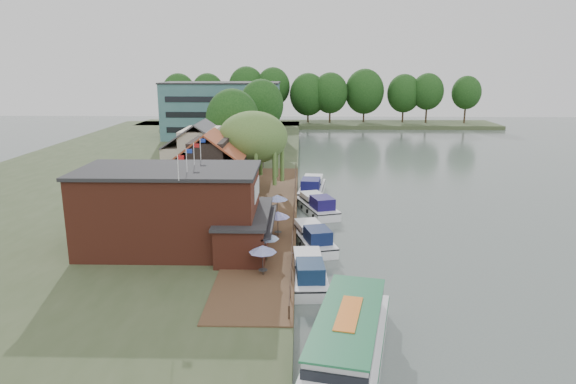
{
  "coord_description": "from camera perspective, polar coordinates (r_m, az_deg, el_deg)",
  "views": [
    {
      "loc": [
        -4.64,
        -43.82,
        16.85
      ],
      "look_at": [
        -6.0,
        12.0,
        3.0
      ],
      "focal_mm": 32.0,
      "sensor_mm": 36.0,
      "label": 1
    }
  ],
  "objects": [
    {
      "name": "bank_tree_3",
      "position": [
        121.3,
        -4.78,
        9.25
      ],
      "size": [
        8.07,
        8.07,
        12.1
      ],
      "primitive_type": null,
      "color": "#143811",
      "rests_on": "land_bank"
    },
    {
      "name": "umbrella_1",
      "position": [
        42.67,
        -2.47,
        -6.04
      ],
      "size": [
        2.21,
        2.21,
        2.38
      ],
      "primitive_type": null,
      "color": "navy",
      "rests_on": "quay_deck"
    },
    {
      "name": "umbrella_4",
      "position": [
        51.89,
        -2.67,
        -2.38
      ],
      "size": [
        2.15,
        2.15,
        2.38
      ],
      "primitive_type": null,
      "color": "navy",
      "rests_on": "quay_deck"
    },
    {
      "name": "cruiser_0",
      "position": [
        41.27,
        2.3,
        -8.46
      ],
      "size": [
        3.57,
        9.61,
        2.28
      ],
      "primitive_type": null,
      "rotation": [
        0.0,
        0.0,
        0.05
      ],
      "color": "white",
      "rests_on": "ground"
    },
    {
      "name": "ground",
      "position": [
        47.18,
        7.0,
        -7.1
      ],
      "size": [
        260.0,
        260.0,
        0.0
      ],
      "primitive_type": "plane",
      "color": "#56635E",
      "rests_on": "ground"
    },
    {
      "name": "cottage_b",
      "position": [
        70.09,
        -9.64,
        4.21
      ],
      "size": [
        9.6,
        8.6,
        8.5
      ],
      "primitive_type": null,
      "color": "beige",
      "rests_on": "land_bank"
    },
    {
      "name": "bank_tree_4",
      "position": [
        129.37,
        -2.98,
        9.67
      ],
      "size": [
        7.5,
        7.5,
        12.58
      ],
      "primitive_type": null,
      "color": "#143811",
      "rests_on": "land_bank"
    },
    {
      "name": "swan",
      "position": [
        37.56,
        4.81,
        -12.4
      ],
      "size": [
        0.44,
        0.44,
        0.44
      ],
      "primitive_type": "sphere",
      "color": "white",
      "rests_on": "ground"
    },
    {
      "name": "quay_rail",
      "position": [
        56.45,
        0.67,
        -1.85
      ],
      "size": [
        0.2,
        49.0,
        1.0
      ],
      "primitive_type": null,
      "color": "black",
      "rests_on": "land_bank"
    },
    {
      "name": "willow",
      "position": [
        63.98,
        -3.89,
        4.33
      ],
      "size": [
        8.6,
        8.6,
        10.43
      ],
      "primitive_type": null,
      "color": "#476B2D",
      "rests_on": "land_bank"
    },
    {
      "name": "pub",
      "position": [
        45.5,
        -10.53,
        -1.86
      ],
      "size": [
        20.0,
        11.0,
        7.3
      ],
      "primitive_type": null,
      "color": "maroon",
      "rests_on": "land_bank"
    },
    {
      "name": "umbrella_3",
      "position": [
        48.53,
        -1.13,
        -3.53
      ],
      "size": [
        2.29,
        2.29,
        2.38
      ],
      "primitive_type": null,
      "color": "navy",
      "rests_on": "quay_deck"
    },
    {
      "name": "umbrella_2",
      "position": [
        45.41,
        -3.15,
        -4.79
      ],
      "size": [
        1.97,
        1.97,
        2.38
      ],
      "primitive_type": null,
      "color": "navy",
      "rests_on": "quay_deck"
    },
    {
      "name": "tour_boat",
      "position": [
        30.21,
        6.48,
        -16.46
      ],
      "size": [
        7.28,
        15.3,
        3.22
      ],
      "primitive_type": null,
      "rotation": [
        0.0,
        0.0,
        -0.22
      ],
      "color": "silver",
      "rests_on": "ground"
    },
    {
      "name": "cottage_c",
      "position": [
        78.25,
        -5.51,
        5.34
      ],
      "size": [
        7.6,
        7.6,
        8.5
      ],
      "primitive_type": null,
      "color": "black",
      "rests_on": "land_bank"
    },
    {
      "name": "umbrella_0",
      "position": [
        39.8,
        -2.81,
        -7.55
      ],
      "size": [
        2.18,
        2.18,
        2.38
      ],
      "primitive_type": null,
      "color": "navy",
      "rests_on": "quay_deck"
    },
    {
      "name": "cruiser_1",
      "position": [
        49.17,
        2.75,
        -4.72
      ],
      "size": [
        5.29,
        9.9,
        2.27
      ],
      "primitive_type": null,
      "rotation": [
        0.0,
        0.0,
        0.25
      ],
      "color": "white",
      "rests_on": "ground"
    },
    {
      "name": "bank_tree_2",
      "position": [
        102.07,
        -3.31,
        8.3
      ],
      "size": [
        6.08,
        6.08,
        11.75
      ],
      "primitive_type": null,
      "color": "#143811",
      "rests_on": "land_bank"
    },
    {
      "name": "cottage_a",
      "position": [
        59.87,
        -8.6,
        2.6
      ],
      "size": [
        8.6,
        7.6,
        8.5
      ],
      "primitive_type": null,
      "color": "black",
      "rests_on": "land_bank"
    },
    {
      "name": "cruiser_2",
      "position": [
        60.02,
        3.23,
        -1.23
      ],
      "size": [
        5.97,
        10.19,
        2.34
      ],
      "primitive_type": null,
      "rotation": [
        0.0,
        0.0,
        0.31
      ],
      "color": "white",
      "rests_on": "ground"
    },
    {
      "name": "land_bank",
      "position": [
        84.4,
        -16.13,
        2.21
      ],
      "size": [
        50.0,
        140.0,
        1.0
      ],
      "primitive_type": "cube",
      "color": "#384728",
      "rests_on": "ground"
    },
    {
      "name": "hotel_block",
      "position": [
        115.54,
        -7.34,
        9.0
      ],
      "size": [
        25.4,
        12.4,
        12.3
      ],
      "primitive_type": null,
      "color": "#38666B",
      "rests_on": "land_bank"
    },
    {
      "name": "quay_deck",
      "position": [
        56.19,
        -2.09,
        -2.41
      ],
      "size": [
        6.0,
        50.0,
        0.1
      ],
      "primitive_type": "cube",
      "color": "#47301E",
      "rests_on": "land_bank"
    },
    {
      "name": "umbrella_5",
      "position": [
        54.7,
        -1.19,
        -1.51
      ],
      "size": [
        2.29,
        2.29,
        2.38
      ],
      "primitive_type": null,
      "color": "navy",
      "rests_on": "quay_deck"
    },
    {
      "name": "bank_tree_0",
      "position": [
        85.25,
        -6.15,
        7.29
      ],
      "size": [
        8.8,
        8.8,
        12.21
      ],
      "primitive_type": null,
      "color": "#143811",
      "rests_on": "land_bank"
    },
    {
      "name": "cruiser_3",
      "position": [
        68.51,
        2.68,
        0.78
      ],
      "size": [
        4.52,
        10.75,
        2.55
      ],
      "primitive_type": null,
      "rotation": [
        0.0,
        0.0,
        -0.11
      ],
      "color": "white",
      "rests_on": "ground"
    },
    {
      "name": "bank_tree_5",
      "position": [
        137.91,
        -3.08,
        9.65
      ],
      "size": [
        7.93,
        7.93,
        11.22
      ],
      "primitive_type": null,
      "color": "#143811",
      "rests_on": "land_bank"
    },
    {
      "name": "bank_tree_1",
      "position": [
        96.08,
        -2.95,
        8.45
      ],
      "size": [
        8.13,
        8.13,
        13.41
      ],
      "primitive_type": null,
      "color": "#143811",
      "rests_on": "land_bank"
    }
  ]
}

